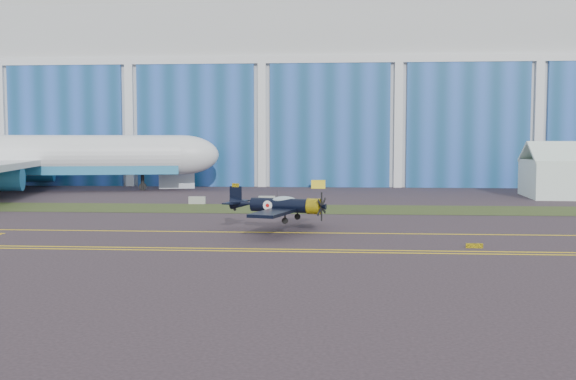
# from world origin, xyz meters

# --- Properties ---
(ground) EXTENTS (260.00, 260.00, 0.00)m
(ground) POSITION_xyz_m (0.00, 0.00, 0.00)
(ground) COLOR #372C33
(ground) RESTS_ON ground
(grass_median) EXTENTS (260.00, 10.00, 0.02)m
(grass_median) POSITION_xyz_m (0.00, 14.00, 0.02)
(grass_median) COLOR #475128
(grass_median) RESTS_ON ground
(hangar) EXTENTS (220.00, 45.70, 30.00)m
(hangar) POSITION_xyz_m (0.00, 71.79, 14.96)
(hangar) COLOR silver
(hangar) RESTS_ON ground
(taxiway_centreline) EXTENTS (200.00, 0.20, 0.02)m
(taxiway_centreline) POSITION_xyz_m (0.00, -5.00, 0.01)
(taxiway_centreline) COLOR yellow
(taxiway_centreline) RESTS_ON ground
(edge_line_near) EXTENTS (80.00, 0.20, 0.02)m
(edge_line_near) POSITION_xyz_m (0.00, -14.50, 0.01)
(edge_line_near) COLOR yellow
(edge_line_near) RESTS_ON ground
(edge_line_far) EXTENTS (80.00, 0.20, 0.02)m
(edge_line_far) POSITION_xyz_m (0.00, -13.50, 0.01)
(edge_line_far) COLOR yellow
(edge_line_far) RESTS_ON ground
(guard_board_right) EXTENTS (1.20, 0.15, 0.35)m
(guard_board_right) POSITION_xyz_m (22.00, -12.00, 0.17)
(guard_board_right) COLOR yellow
(guard_board_right) RESTS_ON ground
(warbird) EXTENTS (12.40, 13.77, 3.44)m
(warbird) POSITION_xyz_m (7.50, -4.43, 2.23)
(warbird) COLOR black
(warbird) RESTS_ON ground
(jetliner) EXTENTS (78.99, 71.06, 23.81)m
(jetliner) POSITION_xyz_m (-35.78, 36.21, 11.90)
(jetliner) COLOR white
(jetliner) RESTS_ON ground
(shipping_container) EXTENTS (5.90, 3.34, 2.41)m
(shipping_container) POSITION_xyz_m (-13.17, 44.98, 1.20)
(shipping_container) COLOR silver
(shipping_container) RESTS_ON ground
(tug) EXTENTS (2.24, 1.42, 1.30)m
(tug) POSITION_xyz_m (9.28, 46.25, 0.65)
(tug) COLOR yellow
(tug) RESTS_ON ground
(barrier_a) EXTENTS (2.04, 0.74, 0.90)m
(barrier_a) POSITION_xyz_m (-4.47, 19.01, 0.45)
(barrier_a) COLOR gray
(barrier_a) RESTS_ON ground
(barrier_b) EXTENTS (2.02, 0.68, 0.90)m
(barrier_b) POSITION_xyz_m (3.78, 20.47, 0.45)
(barrier_b) COLOR gray
(barrier_b) RESTS_ON ground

